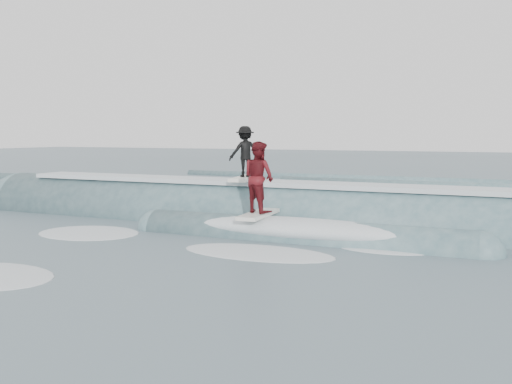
% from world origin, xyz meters
% --- Properties ---
extents(ground, '(160.00, 160.00, 0.00)m').
position_xyz_m(ground, '(0.00, 0.00, 0.00)').
color(ground, '#3F545D').
rests_on(ground, ground).
extents(breaking_wave, '(23.26, 4.07, 2.58)m').
position_xyz_m(breaking_wave, '(0.21, 4.03, 0.03)').
color(breaking_wave, '#3C5C65').
rests_on(breaking_wave, ground).
extents(surfer_black, '(1.16, 2.07, 1.70)m').
position_xyz_m(surfer_black, '(-0.83, 4.29, 2.17)').
color(surfer_black, white).
rests_on(surfer_black, ground).
extents(surfer_red, '(1.17, 2.03, 2.04)m').
position_xyz_m(surfer_red, '(0.62, 2.09, 1.57)').
color(surfer_red, silver).
rests_on(surfer_red, ground).
extents(whitewater, '(10.87, 7.87, 0.10)m').
position_xyz_m(whitewater, '(-0.39, -0.25, 0.00)').
color(whitewater, white).
rests_on(whitewater, ground).
extents(far_swells, '(40.52, 8.65, 0.80)m').
position_xyz_m(far_swells, '(-2.17, 17.65, 0.00)').
color(far_swells, '#3C5C65').
rests_on(far_swells, ground).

